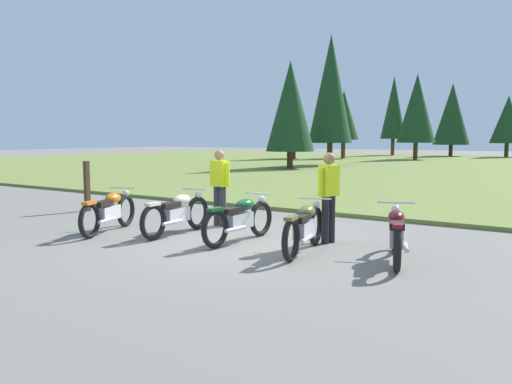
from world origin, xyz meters
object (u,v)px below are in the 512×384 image
motorcycle_orange (109,211)px  motorcycle_cream (177,213)px  motorcycle_british_green (240,219)px  trail_marker_post (87,186)px  motorcycle_olive (304,227)px  motorcycle_maroon (396,234)px  rider_with_back_turned (220,183)px  rider_in_hivis_vest (329,192)px

motorcycle_orange → motorcycle_cream: size_ratio=0.96×
motorcycle_british_green → trail_marker_post: (-5.72, 1.05, 0.22)m
motorcycle_olive → motorcycle_maroon: bearing=9.4°
motorcycle_orange → rider_with_back_turned: 2.39m
motorcycle_maroon → rider_in_hivis_vest: bearing=155.6°
motorcycle_cream → motorcycle_olive: same height
motorcycle_british_green → trail_marker_post: trail_marker_post is taller
rider_in_hivis_vest → motorcycle_orange: bearing=-160.4°
rider_with_back_turned → trail_marker_post: bearing=-178.7°
motorcycle_orange → motorcycle_olive: bearing=7.6°
motorcycle_maroon → trail_marker_post: trail_marker_post is taller
motorcycle_british_green → rider_in_hivis_vest: rider_in_hivis_vest is taller
motorcycle_olive → rider_in_hivis_vest: rider_in_hivis_vest is taller
motorcycle_orange → trail_marker_post: trail_marker_post is taller
rider_with_back_turned → trail_marker_post: rider_with_back_turned is taller
motorcycle_olive → motorcycle_cream: bearing=179.5°
motorcycle_maroon → rider_in_hivis_vest: (-1.52, 0.69, 0.51)m
motorcycle_olive → trail_marker_post: bearing=170.7°
motorcycle_cream → motorcycle_olive: bearing=-0.5°
rider_in_hivis_vest → rider_with_back_turned: (-2.78, 0.33, 0.00)m
motorcycle_olive → trail_marker_post: trail_marker_post is taller
motorcycle_orange → rider_with_back_turned: bearing=51.6°
motorcycle_british_green → motorcycle_olive: size_ratio=1.01×
motorcycle_olive → motorcycle_maroon: 1.52m
motorcycle_olive → motorcycle_maroon: same height
rider_in_hivis_vest → motorcycle_cream: bearing=-162.6°
rider_in_hivis_vest → trail_marker_post: 7.15m
motorcycle_british_green → rider_in_hivis_vest: 1.72m
rider_with_back_turned → rider_in_hivis_vest: bearing=-6.7°
motorcycle_olive → rider_with_back_turned: (-2.80, 1.27, 0.51)m
trail_marker_post → motorcycle_olive: bearing=-9.3°
motorcycle_maroon → motorcycle_british_green: bearing=-177.5°
motorcycle_orange → motorcycle_british_green: size_ratio=0.96×
motorcycle_olive → rider_with_back_turned: 3.11m
motorcycle_olive → rider_in_hivis_vest: size_ratio=1.24×
motorcycle_orange → motorcycle_cream: 1.46m
motorcycle_orange → rider_in_hivis_vest: 4.52m
motorcycle_cream → motorcycle_british_green: same height
motorcycle_olive → rider_with_back_turned: size_ratio=1.24×
motorcycle_cream → motorcycle_maroon: 4.43m
motorcycle_orange → motorcycle_british_green: bearing=13.8°
motorcycle_cream → rider_with_back_turned: rider_with_back_turned is taller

